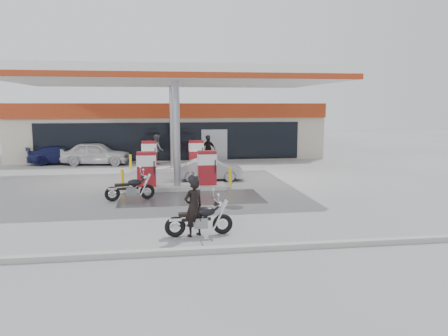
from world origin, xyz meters
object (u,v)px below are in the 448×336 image
object	(u,v)px
hatchback_silver	(210,169)
parked_car_left	(60,155)
biker_main	(194,207)
parked_motorcycle	(131,189)
pump_island_far	(173,158)
main_motorcycle	(200,220)
pump_island_near	(177,174)
parked_car_right	(257,150)
biker_walking	(208,149)
attendant	(157,149)
sedan_white	(96,153)

from	to	relation	value
hatchback_silver	parked_car_left	bearing A→B (deg)	54.35
biker_main	parked_motorcycle	world-z (taller)	biker_main
pump_island_far	main_motorcycle	xyz separation A→B (m)	(0.38, -13.42, -0.24)
pump_island_near	parked_car_left	size ratio (longest dim) A/B	1.25
main_motorcycle	biker_main	distance (m)	0.46
hatchback_silver	parked_car_right	bearing A→B (deg)	-20.82
pump_island_near	parked_motorcycle	size ratio (longest dim) A/B	2.52
main_motorcycle	biker_main	world-z (taller)	biker_main
pump_island_near	biker_main	bearing A→B (deg)	-88.61
biker_walking	hatchback_silver	bearing A→B (deg)	-93.58
main_motorcycle	attendant	bearing A→B (deg)	90.82
main_motorcycle	hatchback_silver	distance (m)	9.72
hatchback_silver	sedan_white	bearing A→B (deg)	48.58
pump_island_near	parked_motorcycle	bearing A→B (deg)	-133.68
main_motorcycle	pump_island_near	bearing A→B (deg)	89.14
biker_walking	attendant	bearing A→B (deg)	-162.03
pump_island_far	sedan_white	distance (m)	5.86
pump_island_near	parked_car_right	bearing A→B (deg)	61.55
pump_island_near	attendant	xyz separation A→B (m)	(-0.92, 8.80, 0.29)
attendant	biker_walking	bearing A→B (deg)	-82.66
attendant	parked_car_right	size ratio (longest dim) A/B	0.53
attendant	parked_car_right	world-z (taller)	attendant
biker_main	attendant	distance (m)	16.27
sedan_white	hatchback_silver	world-z (taller)	sedan_white
biker_walking	parked_car_right	bearing A→B (deg)	30.95
pump_island_far	parked_motorcycle	size ratio (longest dim) A/B	2.52
pump_island_near	hatchback_silver	distance (m)	2.86
main_motorcycle	sedan_white	size ratio (longest dim) A/B	0.47
sedan_white	parked_motorcycle	bearing A→B (deg)	-157.58
hatchback_silver	biker_walking	size ratio (longest dim) A/B	1.99
attendant	parked_car_left	size ratio (longest dim) A/B	0.48
main_motorcycle	sedan_white	world-z (taller)	sedan_white
pump_island_near	parked_car_right	size ratio (longest dim) A/B	1.36
pump_island_far	sedan_white	xyz separation A→B (m)	(-4.91, 3.20, 0.04)
parked_car_left	biker_walking	xyz separation A→B (m)	(9.90, -0.20, 0.26)
parked_motorcycle	hatchback_silver	world-z (taller)	hatchback_silver
pump_island_far	biker_walking	bearing A→B (deg)	56.20
sedan_white	main_motorcycle	bearing A→B (deg)	-154.41
parked_motorcycle	biker_main	bearing A→B (deg)	-79.28
parked_motorcycle	sedan_white	world-z (taller)	sedan_white
pump_island_near	attendant	size ratio (longest dim) A/B	2.58
main_motorcycle	parked_car_right	xyz separation A→B (m)	(6.13, 19.42, 0.05)
hatchback_silver	parked_car_left	world-z (taller)	parked_car_left
parked_car_left	parked_motorcycle	bearing A→B (deg)	-171.37
pump_island_far	parked_motorcycle	distance (m)	8.34
parked_car_left	parked_car_right	xyz separation A→B (m)	(13.86, 2.00, -0.07)
pump_island_near	parked_car_right	world-z (taller)	pump_island_near
hatchback_silver	pump_island_far	bearing A→B (deg)	30.29
pump_island_far	parked_motorcycle	world-z (taller)	pump_island_far
biker_walking	biker_main	bearing A→B (deg)	-95.93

